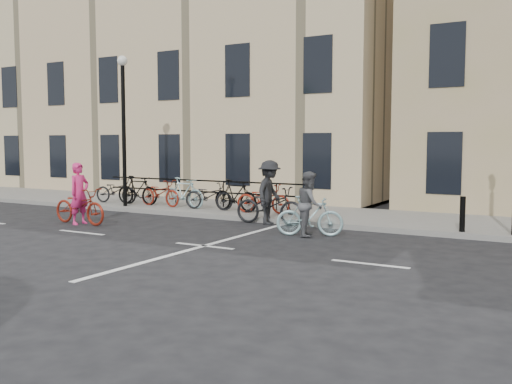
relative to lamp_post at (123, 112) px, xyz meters
The scene contains 9 objects.
ground 8.59m from the lamp_post, 34.09° to the right, with size 120.00×120.00×0.00m, color black.
sidewalk 4.52m from the lamp_post, 32.62° to the left, with size 46.00×4.00×0.15m, color slate.
building_west 9.11m from the lamp_post, 106.21° to the left, with size 20.00×10.00×10.00m, color tan.
lamp_post is the anchor object (origin of this frame).
bollard_east 11.86m from the lamp_post, ahead, with size 0.14×0.14×0.90m, color black.
parked_bikes 3.62m from the lamp_post, 16.55° to the left, with size 8.30×1.23×1.05m.
cyclist_pink 4.52m from the lamp_post, 69.27° to the right, with size 2.07×0.80×1.82m.
cyclist_grey 8.72m from the lamp_post, 13.11° to the right, with size 1.79×1.09×1.67m.
cyclist_dark 6.73m from the lamp_post, ahead, with size 2.18×1.27×1.89m.
Camera 1 is at (7.57, -10.80, 2.42)m, focal length 40.00 mm.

